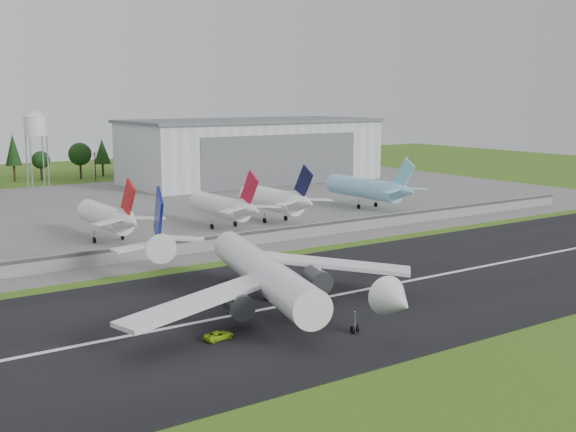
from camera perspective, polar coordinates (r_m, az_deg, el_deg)
ground at (r=121.18m, az=7.90°, el=-7.10°), size 600.00×600.00×0.00m
runway at (r=128.42m, az=4.88°, el=-6.07°), size 320.00×60.00×0.10m
runway_centerline at (r=128.40m, az=4.88°, el=-6.04°), size 220.00×1.00×0.02m
apron at (r=222.72m, az=-13.33°, el=0.34°), size 320.00×150.00×0.10m
blast_fence at (r=164.29m, az=-5.10°, el=-2.01°), size 240.00×0.61×3.50m
hangar_east at (r=294.63m, az=-2.91°, el=5.21°), size 102.00×47.00×25.20m
water_tower at (r=280.54m, az=-19.34°, el=6.93°), size 8.40×8.40×29.40m
utility_poles at (r=298.14m, az=-18.92°, el=2.33°), size 230.00×3.00×12.00m
treeline at (r=312.54m, az=-19.67°, el=2.59°), size 320.00×16.00×22.00m
main_airliner at (r=116.68m, az=-1.78°, el=-5.17°), size 55.30×58.43×18.17m
ground_vehicle at (r=104.41m, az=-5.50°, el=-9.38°), size 4.70×2.64×1.24m
parked_jet_red_a at (r=175.16m, az=-13.89°, el=-0.10°), size 7.36×31.29×16.62m
parked_jet_red_b at (r=188.30m, az=-4.91°, el=0.76°), size 7.36×31.29×16.49m
parked_jet_navy at (r=196.72m, az=-0.79°, el=1.29°), size 7.36×31.29×16.94m
parked_jet_skyblue at (r=223.31m, az=6.54°, el=2.19°), size 7.36×37.29×16.91m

